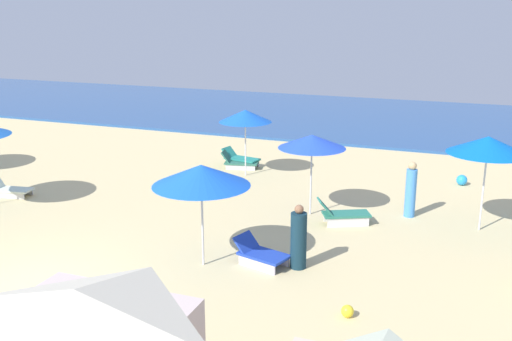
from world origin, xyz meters
TOP-DOWN VIEW (x-y plane):
  - ground_plane at (0.00, 0.00)m, footprint 60.00×60.00m
  - ocean at (0.00, 22.97)m, footprint 60.00×14.06m
  - umbrella_0 at (0.87, 10.11)m, footprint 1.85×1.85m
  - lounge_chair_0_0 at (0.17, 11.26)m, footprint 1.51×0.84m
  - lounge_chair_0_1 at (0.25, 10.93)m, footprint 1.45×0.90m
  - umbrella_1 at (4.20, 6.96)m, footprint 1.92×1.92m
  - lounge_chair_1_0 at (5.25, 6.49)m, footprint 1.53×1.15m
  - umbrella_2 at (8.79, 7.40)m, footprint 2.08×2.08m
  - umbrella_3 at (2.88, 2.67)m, footprint 2.22×2.22m
  - lounge_chair_3_0 at (4.11, 3.16)m, footprint 1.39×0.95m
  - lounge_chair_4_0 at (-5.21, 5.13)m, footprint 1.44×0.78m
  - beachgoer_1 at (6.89, 7.81)m, footprint 0.40×0.40m
  - beachgoer_2 at (4.97, 3.33)m, footprint 0.42×0.42m
  - beach_ball_0 at (8.13, 11.64)m, footprint 0.36×0.36m
  - beach_ball_2 at (6.54, 1.51)m, footprint 0.25×0.25m

SIDE VIEW (x-z plane):
  - ground_plane at x=0.00m, z-range 0.00..0.00m
  - ocean at x=0.00m, z-range 0.00..0.12m
  - beach_ball_2 at x=6.54m, z-range 0.00..0.25m
  - beach_ball_0 at x=8.13m, z-range 0.00..0.36m
  - lounge_chair_0_1 at x=0.25m, z-range -0.09..0.55m
  - lounge_chair_4_0 at x=-5.21m, z-range -0.12..0.58m
  - lounge_chair_3_0 at x=4.11m, z-range -0.05..0.58m
  - lounge_chair_0_0 at x=0.17m, z-range -0.06..0.59m
  - lounge_chair_1_0 at x=5.25m, z-range -0.09..0.65m
  - beachgoer_2 at x=4.97m, z-range -0.06..1.45m
  - beachgoer_1 at x=6.89m, z-range -0.04..1.58m
  - umbrella_0 at x=0.87m, z-range 0.96..3.33m
  - umbrella_1 at x=4.20m, z-range 0.98..3.33m
  - umbrella_3 at x=2.88m, z-range 0.96..3.36m
  - umbrella_2 at x=8.79m, z-range 1.05..3.63m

